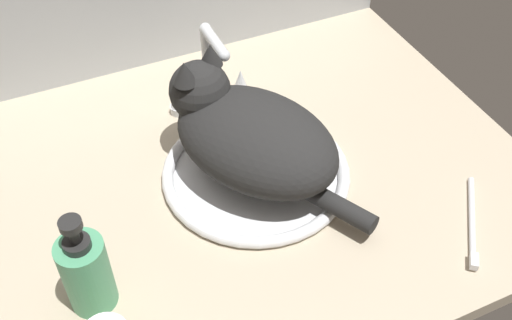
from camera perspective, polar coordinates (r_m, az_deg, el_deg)
The scene contains 6 objects.
countertop at distance 107.79cm, azimuth -2.43°, elevation -2.43°, with size 103.94×76.42×3.00cm, color #B7A88E.
sink_basin at distance 106.61cm, azimuth 0.00°, elevation -1.18°, with size 32.51×32.51×2.07cm.
faucet at distance 116.93cm, azimuth -4.26°, elevation 7.69°, with size 16.26×11.86×18.19cm.
cat at distance 101.77cm, azimuth -0.93°, elevation 2.56°, with size 31.73×38.87×18.62cm.
soap_pump_bottle at distance 89.50cm, azimuth -15.40°, elevation -9.98°, with size 6.75×6.75×17.74cm.
toothbrush at distance 105.38cm, azimuth 19.35°, elevation -5.56°, with size 12.63×16.05×1.70cm.
Camera 1 is at (-25.99, -68.33, 80.72)cm, focal length 43.30 mm.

